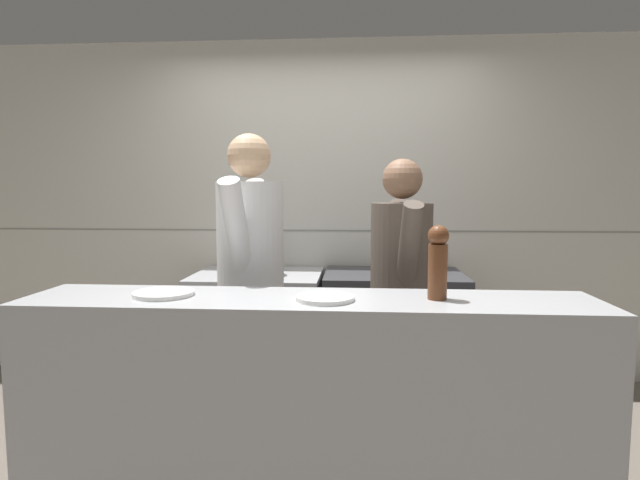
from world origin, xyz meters
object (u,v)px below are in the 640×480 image
mixing_bowl_steel (421,266)px  chef_head_cook (251,279)px  plated_dish_appetiser (325,298)px  stock_pot (257,258)px  plated_dish_main (164,293)px  oven_range (258,332)px  chef_sous (401,292)px  pepper_mill (438,261)px

mixing_bowl_steel → chef_head_cook: size_ratio=0.14×
plated_dish_appetiser → stock_pot: bearing=111.3°
plated_dish_main → plated_dish_appetiser: size_ratio=1.07×
plated_dish_main → chef_head_cook: 0.67m
oven_range → stock_pot: size_ratio=3.00×
chef_head_cook → stock_pot: bearing=104.0°
chef_sous → plated_dish_main: bearing=-152.0°
stock_pot → chef_sous: chef_sous is taller
plated_dish_appetiser → chef_head_cook: chef_head_cook is taller
stock_pot → chef_head_cook: chef_head_cook is taller
stock_pot → chef_sous: 1.20m
mixing_bowl_steel → pepper_mill: pepper_mill is taller
mixing_bowl_steel → plated_dish_main: plated_dish_main is taller
mixing_bowl_steel → plated_dish_main: size_ratio=0.96×
stock_pot → chef_sous: (0.94, -0.74, -0.08)m
plated_dish_main → chef_sous: (1.05, 0.69, -0.12)m
plated_dish_main → mixing_bowl_steel: bearing=50.6°
oven_range → plated_dish_appetiser: (0.58, -1.52, 0.59)m
plated_dish_main → chef_sous: bearing=33.0°
pepper_mill → chef_head_cook: size_ratio=0.17×
mixing_bowl_steel → plated_dish_appetiser: 1.70m
plated_dish_appetiser → pepper_mill: bearing=6.2°
mixing_bowl_steel → pepper_mill: (-0.13, -1.54, 0.25)m
oven_range → stock_pot: stock_pot is taller
plated_dish_main → oven_range: bearing=85.8°
oven_range → stock_pot: 0.55m
oven_range → pepper_mill: 1.94m
stock_pot → mixing_bowl_steel: bearing=6.0°
chef_head_cook → plated_dish_main: bearing=-105.9°
plated_dish_main → chef_head_cook: (0.24, 0.63, -0.05)m
pepper_mill → chef_head_cook: bearing=145.5°
pepper_mill → chef_head_cook: chef_head_cook is taller
stock_pot → plated_dish_main: 1.43m
plated_dish_appetiser → pepper_mill: size_ratio=0.78×
chef_sous → pepper_mill: bearing=-87.9°
oven_range → pepper_mill: pepper_mill is taller
plated_dish_main → chef_sous: 1.26m
plated_dish_appetiser → chef_sous: size_ratio=0.15×
stock_pot → plated_dish_main: (-0.11, -1.43, 0.04)m
plated_dish_main → pepper_mill: bearing=0.4°
chef_sous → mixing_bowl_steel: bearing=70.7°
pepper_mill → plated_dish_main: bearing=-179.6°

